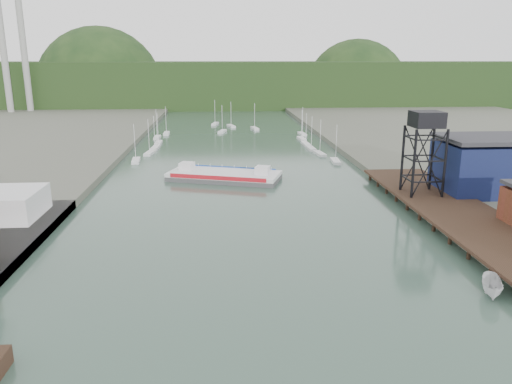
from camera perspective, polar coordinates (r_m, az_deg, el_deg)
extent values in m
cube|color=black|center=(92.75, 22.39, -2.34)|extent=(14.00, 70.00, 0.50)
cylinder|color=black|center=(90.57, 18.91, -3.14)|extent=(0.60, 0.60, 2.20)
cylinder|color=black|center=(95.86, 25.54, -2.83)|extent=(0.60, 0.60, 2.20)
cylinder|color=black|center=(97.95, 17.60, 3.06)|extent=(0.50, 0.50, 13.00)
cylinder|color=black|center=(100.32, 20.79, 3.05)|extent=(0.50, 0.50, 13.00)
cylinder|color=black|center=(103.43, 16.40, 3.75)|extent=(0.50, 0.50, 13.00)
cylinder|color=black|center=(105.68, 19.46, 3.73)|extent=(0.50, 0.50, 13.00)
cube|color=black|center=(100.61, 18.94, 7.87)|extent=(5.50, 5.50, 3.00)
cube|color=#0D113B|center=(110.53, 25.29, 2.52)|extent=(20.00, 14.00, 10.00)
cube|color=#2D2D33|center=(109.56, 25.63, 5.54)|extent=(20.50, 14.50, 0.80)
cube|color=silver|center=(142.53, -13.56, 3.49)|extent=(2.67, 7.65, 0.90)
cube|color=silver|center=(153.26, -12.06, 4.36)|extent=(2.81, 7.67, 0.90)
cube|color=silver|center=(161.84, -11.45, 4.95)|extent=(2.35, 7.59, 0.90)
cube|color=silver|center=(171.56, -11.09, 5.52)|extent=(2.01, 7.50, 0.90)
cube|color=silver|center=(183.79, -11.22, 6.13)|extent=(2.00, 7.50, 0.90)
cube|color=silver|center=(193.19, -10.19, 6.60)|extent=(2.16, 7.54, 0.90)
cube|color=silver|center=(139.48, 9.07, 3.48)|extent=(2.53, 7.62, 0.90)
cube|color=silver|center=(150.04, 7.30, 4.35)|extent=(2.76, 7.67, 0.90)
cube|color=silver|center=(158.33, 6.32, 4.94)|extent=(2.22, 7.56, 0.90)
cube|color=silver|center=(167.02, 5.71, 5.47)|extent=(2.18, 7.54, 0.90)
cube|color=silver|center=(177.89, 5.23, 6.07)|extent=(2.46, 7.61, 0.90)
cube|color=silver|center=(189.56, 5.30, 6.61)|extent=(2.48, 7.61, 0.90)
cube|color=silver|center=(195.94, -3.87, 6.91)|extent=(3.78, 7.76, 0.90)
cube|color=silver|center=(204.35, -0.15, 7.28)|extent=(3.31, 7.74, 0.90)
cube|color=silver|center=(211.84, -2.86, 7.54)|extent=(3.76, 7.76, 0.90)
cube|color=silver|center=(219.73, -4.70, 7.77)|extent=(3.40, 7.74, 0.90)
cylinder|color=#989994|center=(284.45, -26.86, 13.88)|extent=(3.20, 3.20, 60.00)
cylinder|color=#989994|center=(286.27, -24.96, 14.09)|extent=(3.20, 3.20, 60.00)
cube|color=black|center=(334.41, -3.54, 12.25)|extent=(500.00, 120.00, 28.00)
sphere|color=black|center=(343.09, -17.27, 11.02)|extent=(80.00, 80.00, 80.00)
sphere|color=black|center=(357.33, 11.33, 11.20)|extent=(70.00, 70.00, 70.00)
cube|color=#48484A|center=(118.16, -3.65, 1.65)|extent=(27.84, 17.89, 1.04)
cube|color=silver|center=(117.95, -3.66, 2.09)|extent=(27.84, 17.89, 0.83)
cube|color=red|center=(113.05, -4.46, 1.61)|extent=(21.71, 7.23, 0.93)
cube|color=#153D94|center=(122.78, -2.93, 2.71)|extent=(21.71, 7.23, 0.93)
cube|color=silver|center=(120.77, -7.90, 2.88)|extent=(3.92, 3.92, 2.07)
cube|color=silver|center=(115.25, 0.76, 2.44)|extent=(3.92, 3.92, 2.07)
imported|color=silver|center=(67.27, 25.40, -9.80)|extent=(4.43, 6.34, 2.30)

